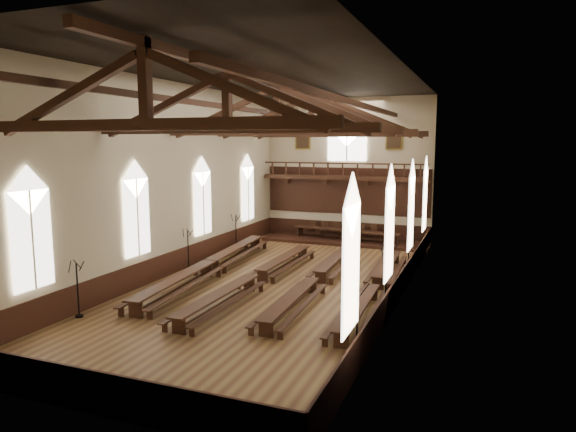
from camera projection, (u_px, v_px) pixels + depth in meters
name	position (u px, v px, depth m)	size (l,w,h in m)	color
ground	(278.00, 284.00, 25.16)	(26.00, 26.00, 0.00)	brown
room_walls	(277.00, 152.00, 24.24)	(26.00, 26.00, 26.00)	#BBA58D
wainscot_band	(278.00, 272.00, 25.08)	(12.00, 26.00, 1.20)	#34180F
side_windows	(278.00, 208.00, 24.63)	(11.85, 19.80, 4.50)	white
end_window	(347.00, 138.00, 36.04)	(2.80, 0.12, 3.80)	white
minstrels_gallery	(345.00, 185.00, 36.29)	(11.80, 1.24, 3.70)	#331B10
portraits	(347.00, 139.00, 36.06)	(7.75, 0.09, 1.45)	brown
roof_trusses	(277.00, 114.00, 23.99)	(11.70, 25.70, 2.80)	#331B10
refectory_row_a	(210.00, 264.00, 26.89)	(2.23, 14.80, 0.78)	#331B10
refectory_row_b	(256.00, 276.00, 24.66)	(1.43, 13.94, 0.70)	#331B10
refectory_row_c	(316.00, 278.00, 24.37)	(1.64, 13.78, 0.68)	#331B10
refectory_row_d	(375.00, 284.00, 23.32)	(1.56, 13.70, 0.67)	#331B10
dais	(345.00, 241.00, 35.54)	(11.40, 2.89, 0.19)	#34180F
high_table	(345.00, 231.00, 35.44)	(7.68, 1.90, 0.72)	#331B10
high_chairs	(348.00, 230.00, 36.14)	(5.89, 0.50, 1.07)	#331B10
candelabrum_left_near	(78.00, 300.00, 20.30)	(0.64, 0.71, 2.32)	black
candelabrum_left_mid	(188.00, 258.00, 27.75)	(0.67, 0.70, 2.31)	black
candelabrum_left_far	(236.00, 239.00, 33.00)	(0.71, 0.68, 2.35)	black
candelabrum_right_near	(357.00, 331.00, 16.93)	(0.71, 0.72, 2.41)	black
candelabrum_right_mid	(386.00, 287.00, 21.69)	(0.74, 0.83, 2.71)	black
candelabrum_right_far	(408.00, 257.00, 27.88)	(0.70, 0.71, 2.39)	black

